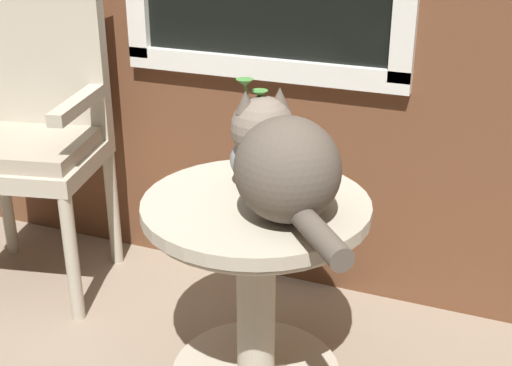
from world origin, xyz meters
TOP-DOWN VIEW (x-y plane):
  - wicker_side_table at (0.27, 0.08)m, footprint 0.60×0.60m
  - wicker_chair at (-0.65, 0.35)m, footprint 0.55×0.51m
  - cat at (0.36, 0.04)m, footprint 0.43×0.48m
  - pewter_vase_with_ivy at (0.23, 0.17)m, footprint 0.12×0.13m

SIDE VIEW (x-z plane):
  - wicker_side_table at x=0.27m, z-range 0.10..0.67m
  - wicker_chair at x=-0.65m, z-range 0.05..1.13m
  - pewter_vase_with_ivy at x=0.23m, z-range 0.51..0.81m
  - cat at x=0.36m, z-range 0.56..0.84m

